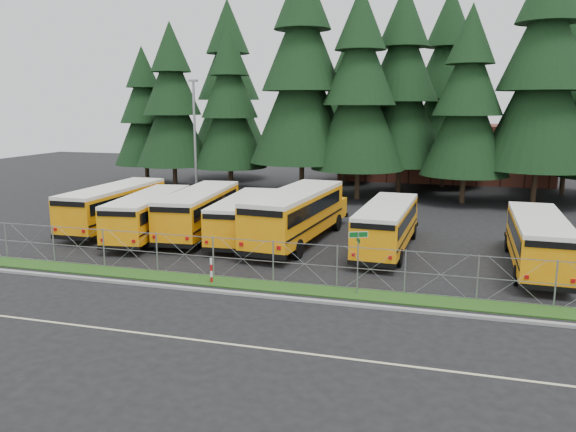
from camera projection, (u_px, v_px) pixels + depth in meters
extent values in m
plane|color=black|center=(300.00, 278.00, 26.81)|extent=(120.00, 120.00, 0.00)
cube|color=gray|center=(281.00, 298.00, 23.88)|extent=(50.00, 0.25, 0.12)
cube|color=#1F4112|center=(290.00, 288.00, 25.20)|extent=(50.00, 1.40, 0.06)
cube|color=beige|center=(240.00, 345.00, 19.27)|extent=(50.00, 0.12, 0.01)
cube|color=brown|center=(444.00, 152.00, 62.33)|extent=(22.00, 10.00, 6.00)
cylinder|color=gray|center=(358.00, 263.00, 24.20)|extent=(0.06, 0.06, 2.80)
cube|color=#0C561A|center=(358.00, 235.00, 23.95)|extent=(0.74, 0.34, 0.22)
cube|color=white|center=(358.00, 235.00, 23.95)|extent=(0.78, 0.35, 0.26)
cube|color=#0C561A|center=(358.00, 240.00, 24.00)|extent=(0.24, 0.51, 0.18)
cylinder|color=#B20C0C|center=(211.00, 271.00, 25.90)|extent=(0.11, 0.11, 1.20)
cylinder|color=gray|center=(195.00, 144.00, 46.23)|extent=(0.20, 0.20, 10.00)
cube|color=gray|center=(193.00, 81.00, 45.24)|extent=(0.70, 0.35, 0.18)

